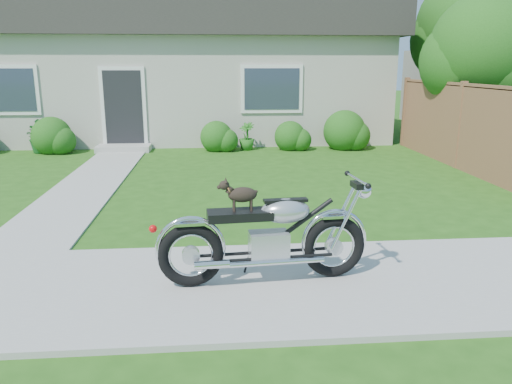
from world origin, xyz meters
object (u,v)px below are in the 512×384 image
fence (460,126)px  motorcycle_with_dog (269,236)px  house (185,67)px  potted_plant_left (38,137)px  potted_plant_right (247,136)px  tree_near (490,54)px  tree_far (477,32)px

fence → motorcycle_with_dog: (-4.85, -5.74, -0.41)m
house → potted_plant_left: 5.32m
house → potted_plant_right: 4.27m
potted_plant_right → motorcycle_with_dog: 8.55m
fence → potted_plant_right: 5.34m
motorcycle_with_dog → potted_plant_left: bearing=116.2°
fence → tree_near: 2.18m
potted_plant_left → motorcycle_with_dog: size_ratio=0.38×
house → fence: size_ratio=1.90×
tree_far → potted_plant_left: size_ratio=5.81×
house → tree_near: size_ratio=3.25×
house → potted_plant_left: house is taller
potted_plant_left → tree_far: bearing=5.9°
tree_far → potted_plant_left: bearing=-174.1°
potted_plant_left → tree_near: bearing=-8.9°
tree_near → potted_plant_right: tree_near is taller
house → fence: (6.30, -6.24, -1.22)m
fence → motorcycle_with_dog: bearing=-130.2°
house → potted_plant_right: house is taller
tree_far → potted_plant_left: tree_far is taller
tree_near → potted_plant_left: size_ratio=4.58×
potted_plant_left → potted_plant_right: (5.45, 0.00, -0.05)m
fence → tree_far: bearing=60.6°
house → motorcycle_with_dog: bearing=-83.1°
house → motorcycle_with_dog: house is taller
potted_plant_right → motorcycle_with_dog: (-0.33, -8.54, 0.16)m
tree_near → potted_plant_left: bearing=171.1°
house → motorcycle_with_dog: (1.45, -11.98, -1.62)m
house → tree_near: house is taller
tree_far → fence: bearing=-119.4°
tree_near → motorcycle_with_dog: bearing=-131.1°
tree_far → motorcycle_with_dog: size_ratio=2.21×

